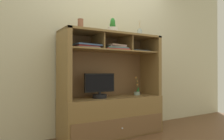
% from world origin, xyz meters
% --- Properties ---
extents(floor_plane, '(6.00, 6.00, 0.02)m').
position_xyz_m(floor_plane, '(0.00, 0.00, -0.01)').
color(floor_plane, brown).
rests_on(floor_plane, ground).
extents(back_wall, '(6.00, 0.02, 2.80)m').
position_xyz_m(back_wall, '(0.00, 0.28, 1.40)').
color(back_wall, beige).
rests_on(back_wall, ground).
extents(media_console, '(1.52, 0.54, 1.49)m').
position_xyz_m(media_console, '(0.00, 0.01, 0.46)').
color(media_console, olive).
rests_on(media_console, ground).
extents(tv_monitor, '(0.46, 0.20, 0.35)m').
position_xyz_m(tv_monitor, '(-0.22, -0.03, 0.70)').
color(tv_monitor, black).
rests_on(tv_monitor, media_console).
extents(potted_orchid, '(0.11, 0.11, 0.29)m').
position_xyz_m(potted_orchid, '(0.48, 0.02, 0.60)').
color(potted_orchid, '#8FA08C').
rests_on(potted_orchid, media_console).
extents(magazine_stack_left, '(0.38, 0.33, 0.07)m').
position_xyz_m(magazine_stack_left, '(0.01, -0.05, 1.27)').
color(magazine_stack_left, '#AE2F33').
rests_on(magazine_stack_left, media_console).
extents(magazine_stack_centre, '(0.39, 0.35, 0.05)m').
position_xyz_m(magazine_stack_centre, '(-0.44, -0.04, 1.27)').
color(magazine_stack_centre, gray).
rests_on(magazine_stack_centre, media_console).
extents(magazine_stack_right, '(0.40, 0.32, 0.03)m').
position_xyz_m(magazine_stack_right, '(0.48, 0.01, 1.25)').
color(magazine_stack_right, navy).
rests_on(magazine_stack_right, media_console).
extents(diffuser_bottle, '(0.08, 0.08, 0.25)m').
position_xyz_m(diffuser_bottle, '(0.49, -0.03, 1.54)').
color(diffuser_bottle, '#A9B9B4').
rests_on(diffuser_bottle, media_console).
extents(potted_succulent, '(0.17, 0.17, 0.22)m').
position_xyz_m(potted_succulent, '(-0.00, -0.02, 1.56)').
color(potted_succulent, silver).
rests_on(potted_succulent, media_console).
extents(ceramic_vase, '(0.08, 0.08, 0.16)m').
position_xyz_m(ceramic_vase, '(-0.49, 0.01, 1.56)').
color(ceramic_vase, brown).
rests_on(ceramic_vase, media_console).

